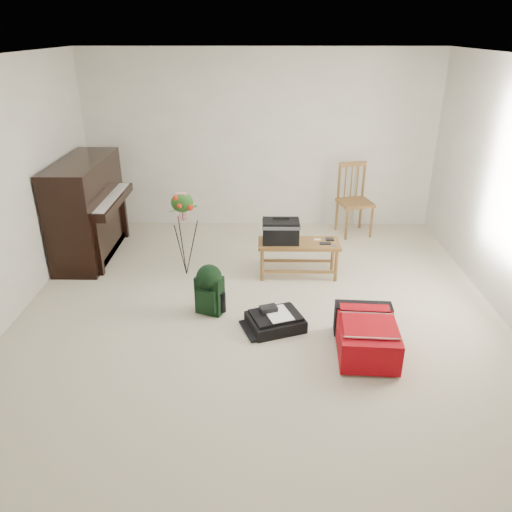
{
  "coord_description": "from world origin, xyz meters",
  "views": [
    {
      "loc": [
        0.03,
        -4.37,
        2.73
      ],
      "look_at": [
        -0.03,
        0.35,
        0.56
      ],
      "focal_mm": 35.0,
      "sensor_mm": 36.0,
      "label": 1
    }
  ],
  "objects_px": {
    "flower_stand": "(184,234)",
    "piano": "(88,211)",
    "black_duffel": "(275,321)",
    "red_suitcase": "(365,332)",
    "bench": "(286,235)",
    "green_backpack": "(209,287)",
    "dining_chair": "(355,200)"
  },
  "relations": [
    {
      "from": "red_suitcase",
      "to": "green_backpack",
      "type": "bearing_deg",
      "value": 160.82
    },
    {
      "from": "bench",
      "to": "black_duffel",
      "type": "xyz_separation_m",
      "value": [
        -0.15,
        -1.17,
        -0.44
      ]
    },
    {
      "from": "red_suitcase",
      "to": "dining_chair",
      "type": "bearing_deg",
      "value": 86.51
    },
    {
      "from": "red_suitcase",
      "to": "black_duffel",
      "type": "distance_m",
      "value": 0.89
    },
    {
      "from": "piano",
      "to": "green_backpack",
      "type": "bearing_deg",
      "value": -41.07
    },
    {
      "from": "dining_chair",
      "to": "flower_stand",
      "type": "relative_size",
      "value": 0.95
    },
    {
      "from": "black_duffel",
      "to": "flower_stand",
      "type": "xyz_separation_m",
      "value": [
        -1.05,
        1.17,
        0.44
      ]
    },
    {
      "from": "red_suitcase",
      "to": "flower_stand",
      "type": "xyz_separation_m",
      "value": [
        -1.87,
        1.52,
        0.34
      ]
    },
    {
      "from": "bench",
      "to": "green_backpack",
      "type": "bearing_deg",
      "value": -133.0
    },
    {
      "from": "piano",
      "to": "red_suitcase",
      "type": "xyz_separation_m",
      "value": [
        3.17,
        -2.09,
        -0.42
      ]
    },
    {
      "from": "red_suitcase",
      "to": "black_duffel",
      "type": "relative_size",
      "value": 1.27
    },
    {
      "from": "bench",
      "to": "green_backpack",
      "type": "distance_m",
      "value": 1.23
    },
    {
      "from": "dining_chair",
      "to": "bench",
      "type": "bearing_deg",
      "value": -140.86
    },
    {
      "from": "black_duffel",
      "to": "red_suitcase",
      "type": "bearing_deg",
      "value": -43.22
    },
    {
      "from": "piano",
      "to": "green_backpack",
      "type": "height_order",
      "value": "piano"
    },
    {
      "from": "flower_stand",
      "to": "red_suitcase",
      "type": "bearing_deg",
      "value": -39.31
    },
    {
      "from": "green_backpack",
      "to": "bench",
      "type": "bearing_deg",
      "value": 67.92
    },
    {
      "from": "flower_stand",
      "to": "piano",
      "type": "bearing_deg",
      "value": 156.14
    },
    {
      "from": "piano",
      "to": "flower_stand",
      "type": "xyz_separation_m",
      "value": [
        1.3,
        -0.57,
        -0.08
      ]
    },
    {
      "from": "black_duffel",
      "to": "piano",
      "type": "bearing_deg",
      "value": 123.04
    },
    {
      "from": "red_suitcase",
      "to": "flower_stand",
      "type": "height_order",
      "value": "flower_stand"
    },
    {
      "from": "dining_chair",
      "to": "green_backpack",
      "type": "relative_size",
      "value": 1.86
    },
    {
      "from": "red_suitcase",
      "to": "flower_stand",
      "type": "distance_m",
      "value": 2.43
    },
    {
      "from": "piano",
      "to": "flower_stand",
      "type": "relative_size",
      "value": 1.42
    },
    {
      "from": "dining_chair",
      "to": "red_suitcase",
      "type": "xyz_separation_m",
      "value": [
        -0.36,
        -2.88,
        -0.32
      ]
    },
    {
      "from": "green_backpack",
      "to": "flower_stand",
      "type": "xyz_separation_m",
      "value": [
        -0.38,
        0.89,
        0.22
      ]
    },
    {
      "from": "dining_chair",
      "to": "piano",
      "type": "bearing_deg",
      "value": 178.77
    },
    {
      "from": "black_duffel",
      "to": "flower_stand",
      "type": "distance_m",
      "value": 1.64
    },
    {
      "from": "bench",
      "to": "dining_chair",
      "type": "bearing_deg",
      "value": 52.98
    },
    {
      "from": "bench",
      "to": "dining_chair",
      "type": "distance_m",
      "value": 1.71
    },
    {
      "from": "piano",
      "to": "bench",
      "type": "relative_size",
      "value": 1.57
    },
    {
      "from": "dining_chair",
      "to": "black_duffel",
      "type": "distance_m",
      "value": 2.83
    }
  ]
}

